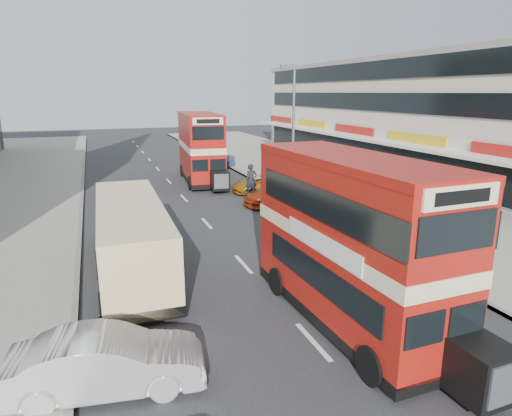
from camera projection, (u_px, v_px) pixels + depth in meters
name	position (u px, v px, depth m)	size (l,w,h in m)	color
ground	(353.00, 386.00, 10.33)	(160.00, 160.00, 0.00)	#28282B
road_surface	(184.00, 198.00, 28.54)	(12.00, 90.00, 0.01)	#28282B
pavement_right	(349.00, 184.00, 32.47)	(12.00, 90.00, 0.15)	gray
kerb_left	(82.00, 205.00, 26.51)	(0.20, 90.00, 0.16)	gray
kerb_right	(273.00, 190.00, 30.53)	(0.20, 90.00, 0.16)	gray
commercial_row	(425.00, 116.00, 35.75)	(9.90, 46.20, 9.30)	beige
street_lamp	(292.00, 122.00, 27.67)	(1.00, 0.20, 8.12)	slate
bus_main	(351.00, 241.00, 12.64)	(2.64, 8.61, 4.72)	black
bus_second	(201.00, 147.00, 33.29)	(3.08, 9.03, 4.88)	black
coach	(131.00, 235.00, 16.61)	(2.50, 9.19, 2.43)	black
car_left_front	(107.00, 362.00, 10.01)	(1.50, 4.30, 1.42)	beige
car_right_a	(284.00, 193.00, 26.79)	(2.03, 5.00, 1.45)	#A23410
car_right_b	(262.00, 184.00, 30.00)	(1.92, 4.17, 1.16)	#B37111
car_right_c	(210.00, 160.00, 39.60)	(1.74, 4.33, 1.48)	#506CA1
pedestrian_near	(321.00, 190.00, 26.56)	(0.59, 0.40, 1.59)	gray
cyclist	(251.00, 189.00, 27.53)	(0.72, 1.85, 2.33)	gray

